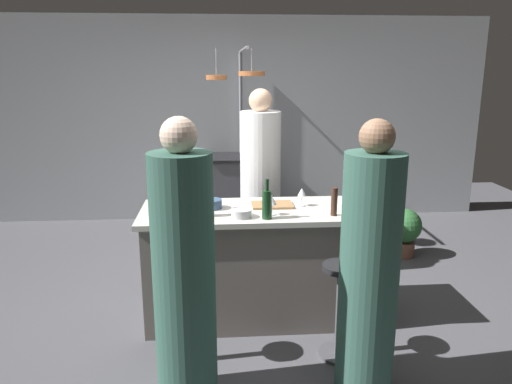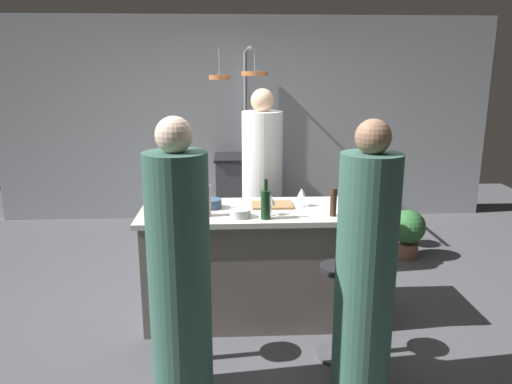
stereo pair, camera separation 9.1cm
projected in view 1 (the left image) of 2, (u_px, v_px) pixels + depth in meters
The scene contains 21 objects.
ground_plane at pixel (257, 315), 4.05m from camera, with size 9.00×9.00×0.00m, color #4C4C51.
back_wall at pixel (240, 120), 6.49m from camera, with size 6.40×0.16×2.60m, color #B2B7BC.
kitchen_island at pixel (257, 263), 3.94m from camera, with size 1.80×0.72×0.90m.
stove_range at pixel (242, 190), 6.31m from camera, with size 0.80×0.64×0.89m.
chef at pixel (260, 192), 4.68m from camera, with size 0.38×0.38×1.78m.
bar_stool_left at pixel (182, 312), 3.32m from camera, with size 0.28×0.28×0.68m.
guest_left at pixel (184, 276), 2.86m from camera, with size 0.36×0.36×1.71m.
bar_stool_right at pixel (340, 306), 3.40m from camera, with size 0.28×0.28×0.68m.
guest_right at pixel (369, 271), 2.97m from camera, with size 0.36×0.36×1.69m.
overhead_pot_rack at pixel (240, 98), 5.55m from camera, with size 0.59×1.49×2.17m.
potted_plant at pixel (404, 229), 5.25m from camera, with size 0.36×0.36×0.52m.
cutting_board at pixel (272, 205), 3.92m from camera, with size 0.32×0.22×0.02m, color #997047.
pepper_mill at pixel (334, 202), 3.65m from camera, with size 0.05×0.05×0.21m, color #382319.
wine_bottle_red at pixel (267, 204), 3.57m from camera, with size 0.07×0.07×0.29m.
wine_bottle_rose at pixel (207, 200), 3.62m from camera, with size 0.07×0.07×0.32m.
wine_bottle_dark at pixel (172, 194), 3.77m from camera, with size 0.07×0.07×0.33m.
wine_glass_near_left_guest at pixel (272, 201), 3.66m from camera, with size 0.07×0.07×0.15m.
wine_glass_near_right_guest at pixel (302, 193), 3.90m from camera, with size 0.07×0.07×0.15m.
mixing_bowl_blue at pixel (212, 204), 3.85m from camera, with size 0.15×0.15×0.07m, color #334C6B.
mixing_bowl_ceramic at pixel (349, 206), 3.80m from camera, with size 0.21×0.21×0.07m, color silver.
mixing_bowl_steel at pixel (241, 213), 3.62m from camera, with size 0.15×0.15×0.06m, color #B7B7BC.
Camera 1 is at (-0.29, -3.67, 1.96)m, focal length 34.84 mm.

